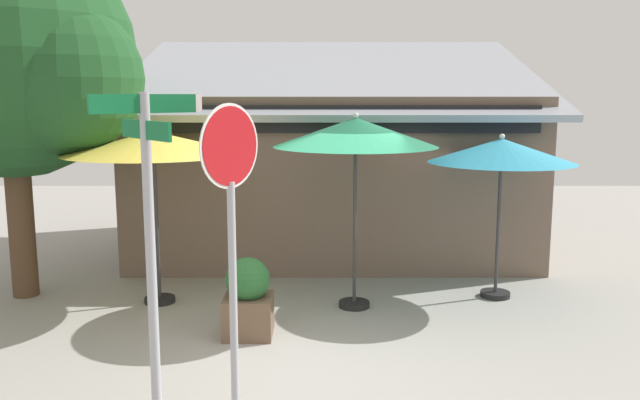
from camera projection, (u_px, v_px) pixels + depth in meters
ground_plane at (310, 351)px, 7.85m from camera, size 28.00×28.00×0.10m
cafe_building at (334, 168)px, 12.83m from camera, size 7.62×5.15×4.18m
street_sign_post at (152, 226)px, 5.67m from camera, size 0.81×0.76×3.03m
stop_sign at (233, 212)px, 5.55m from camera, size 0.41×0.60×2.94m
patio_umbrella_mustard_left at (156, 144)px, 9.17m from camera, size 2.53×2.53×2.56m
patio_umbrella_forest_green_center at (358, 134)px, 8.94m from camera, size 2.28×2.28×2.76m
patio_umbrella_teal_right at (504, 152)px, 9.44m from camera, size 2.13×2.13×2.44m
shade_tree at (20, 59)px, 9.25m from camera, size 3.80×3.56×5.35m
sidewalk_planter at (250, 298)px, 8.16m from camera, size 0.60×0.60×1.00m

